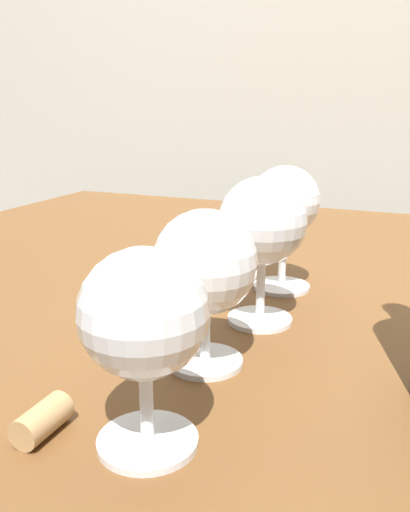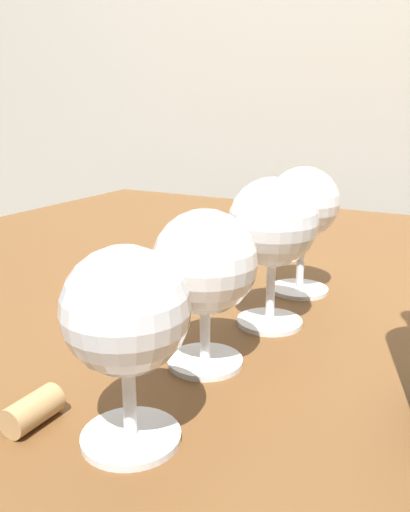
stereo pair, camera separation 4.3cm
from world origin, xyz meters
The scene contains 6 objects.
dining_table centered at (0.00, 0.00, 0.62)m, with size 1.24×0.99×0.71m.
wine_glass_port centered at (0.04, -0.38, 0.79)m, with size 0.08×0.08×0.13m.
wine_glass_white centered at (0.03, -0.26, 0.79)m, with size 0.09×0.09×0.13m.
wine_glass_chardonnay centered at (0.05, -0.15, 0.81)m, with size 0.09×0.09×0.15m.
wine_glass_amber centered at (0.04, -0.05, 0.81)m, with size 0.08×0.08×0.15m.
cork centered at (-0.03, -0.40, 0.72)m, with size 0.02×0.02×0.04m, color tan.
Camera 1 is at (0.19, -0.65, 0.92)m, focal length 37.61 mm.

